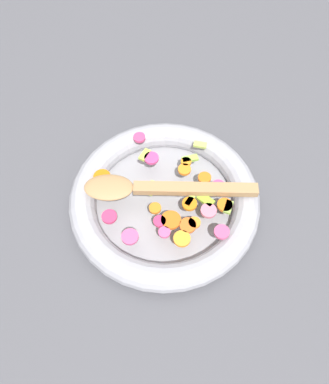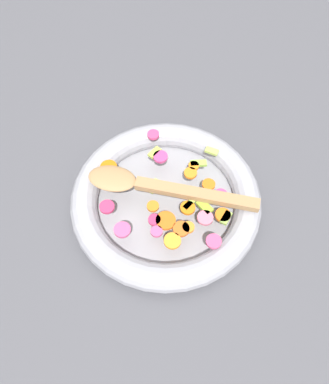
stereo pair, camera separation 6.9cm
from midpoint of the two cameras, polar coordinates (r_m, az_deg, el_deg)
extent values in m
plane|color=#4C4C51|center=(0.73, 2.69, -2.25)|extent=(4.00, 4.00, 0.00)
cylinder|color=gray|center=(0.73, 2.70, -2.02)|extent=(0.31, 0.31, 0.01)
torus|color=#9E9EA5|center=(0.71, 2.77, -1.27)|extent=(0.36, 0.36, 0.05)
cylinder|color=orange|center=(0.70, 9.33, 0.89)|extent=(0.03, 0.03, 0.01)
cylinder|color=orange|center=(0.65, 6.45, -5.63)|extent=(0.03, 0.03, 0.01)
cylinder|color=orange|center=(0.72, 7.01, 3.75)|extent=(0.03, 0.03, 0.01)
cylinder|color=orange|center=(0.71, 6.54, 2.65)|extent=(0.03, 0.03, 0.01)
cylinder|color=orange|center=(0.64, 4.08, -7.72)|extent=(0.04, 0.04, 0.01)
cylinder|color=orange|center=(0.67, 0.94, -2.45)|extent=(0.03, 0.03, 0.01)
cylinder|color=orange|center=(0.72, -6.02, 3.54)|extent=(0.04, 0.04, 0.01)
cylinder|color=orange|center=(0.67, 6.28, -2.67)|extent=(0.04, 0.04, 0.01)
cylinder|color=orange|center=(0.66, 2.92, -4.63)|extent=(0.05, 0.05, 0.01)
cylinder|color=orange|center=(0.67, 11.57, -3.73)|extent=(0.04, 0.04, 0.01)
cylinder|color=#D85F20|center=(0.65, 5.36, -5.88)|extent=(0.04, 0.04, 0.01)
cube|color=#8BB130|center=(0.68, 8.84, -2.46)|extent=(0.03, 0.03, 0.01)
cube|color=#94C849|center=(0.69, 10.58, -1.06)|extent=(0.03, 0.02, 0.01)
cube|color=#B5CC57|center=(0.75, 9.65, 5.97)|extent=(0.03, 0.02, 0.01)
cube|color=#AAC649|center=(0.69, 0.99, 0.69)|extent=(0.02, 0.03, 0.01)
cube|color=#8FB049|center=(0.67, 12.05, -4.11)|extent=(0.02, 0.03, 0.01)
cube|color=#A9D34B|center=(0.67, 6.44, -2.14)|extent=(0.02, 0.03, 0.01)
cube|color=#B8D24B|center=(0.73, 0.96, 5.84)|extent=(0.03, 0.03, 0.01)
cube|color=#98CA48|center=(0.72, 7.71, 4.13)|extent=(0.03, 0.02, 0.01)
cylinder|color=#D53F71|center=(0.76, 0.69, 8.54)|extent=(0.03, 0.03, 0.01)
cylinder|color=#D55083|center=(0.65, -3.68, -6.03)|extent=(0.03, 0.03, 0.01)
cylinder|color=pink|center=(0.71, -5.92, 2.93)|extent=(0.02, 0.02, 0.01)
cylinder|color=#DA407F|center=(0.73, 1.88, 5.18)|extent=(0.04, 0.04, 0.01)
cylinder|color=#D1427C|center=(0.69, 11.16, -0.71)|extent=(0.03, 0.03, 0.01)
cylinder|color=#D04C79|center=(0.65, 10.31, -7.67)|extent=(0.04, 0.04, 0.01)
cylinder|color=#DA6E83|center=(0.67, 8.95, -4.17)|extent=(0.03, 0.03, 0.01)
cylinder|color=#CB315D|center=(0.66, 1.23, -4.53)|extent=(0.02, 0.02, 0.01)
cylinder|color=#CF335E|center=(0.67, -6.11, -2.52)|extent=(0.04, 0.04, 0.01)
cylinder|color=#D75184|center=(0.65, 1.60, -6.30)|extent=(0.03, 0.03, 0.01)
cube|color=#A87F51|center=(0.67, 7.59, -0.54)|extent=(0.22, 0.07, 0.01)
ellipsoid|color=#A87F51|center=(0.69, -5.39, 1.85)|extent=(0.10, 0.07, 0.01)
camera|label=1|loc=(0.03, -87.13, 4.76)|focal=35.00mm
camera|label=2|loc=(0.03, 92.87, -4.76)|focal=35.00mm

